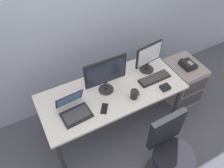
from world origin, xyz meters
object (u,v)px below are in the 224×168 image
at_px(monitor_side, 149,56).
at_px(trackball_mouse, 165,87).
at_px(office_chair, 169,155).
at_px(monitor_main, 106,74).
at_px(file_cabinet, 181,82).
at_px(cell_phone, 104,109).
at_px(laptop, 74,109).
at_px(coffee_mug, 134,94).
at_px(desk_phone, 187,65).
at_px(keyboard, 154,78).

distance_m(monitor_side, trackball_mouse, 0.42).
distance_m(office_chair, monitor_main, 1.10).
bearing_deg(file_cabinet, cell_phone, -172.52).
distance_m(laptop, coffee_mug, 0.69).
xyz_separation_m(laptop, trackball_mouse, (1.08, -0.18, -0.03)).
relative_size(desk_phone, office_chair, 0.21).
bearing_deg(desk_phone, monitor_side, 165.20).
relative_size(monitor_side, coffee_mug, 3.57).
relative_size(coffee_mug, cell_phone, 0.78).
distance_m(desk_phone, monitor_main, 1.22).
bearing_deg(monitor_main, office_chair, -72.75).
bearing_deg(monitor_side, keyboard, -92.66).
height_order(file_cabinet, trackball_mouse, trackball_mouse).
bearing_deg(monitor_main, coffee_mug, -47.20).
xyz_separation_m(desk_phone, office_chair, (-0.89, -0.83, -0.25)).
bearing_deg(monitor_side, laptop, -169.71).
bearing_deg(file_cabinet, office_chair, -136.69).
distance_m(keyboard, trackball_mouse, 0.19).
relative_size(desk_phone, monitor_main, 0.40).
xyz_separation_m(monitor_main, coffee_mug, (0.23, -0.25, -0.21)).
distance_m(keyboard, laptop, 1.06).
relative_size(keyboard, laptop, 1.25).
bearing_deg(coffee_mug, cell_phone, 178.43).
relative_size(monitor_main, monitor_side, 1.25).
height_order(file_cabinet, cell_phone, cell_phone).
distance_m(desk_phone, keyboard, 0.57).
bearing_deg(coffee_mug, trackball_mouse, -8.14).
bearing_deg(office_chair, cell_phone, 122.36).
distance_m(file_cabinet, laptop, 1.69).
distance_m(monitor_main, coffee_mug, 0.40).
height_order(keyboard, coffee_mug, coffee_mug).
distance_m(file_cabinet, office_chair, 1.24).
xyz_separation_m(monitor_side, coffee_mug, (-0.39, -0.32, -0.17)).
height_order(desk_phone, monitor_side, monitor_side).
xyz_separation_m(office_chair, monitor_side, (0.33, 0.98, 0.50)).
xyz_separation_m(desk_phone, trackball_mouse, (-0.55, -0.23, 0.05)).
distance_m(file_cabinet, coffee_mug, 1.07).
relative_size(monitor_main, cell_phone, 3.49).
distance_m(monitor_side, laptop, 1.10).
xyz_separation_m(desk_phone, monitor_main, (-1.18, 0.08, 0.29)).
xyz_separation_m(keyboard, coffee_mug, (-0.38, -0.13, 0.04)).
xyz_separation_m(desk_phone, laptop, (-1.63, -0.05, 0.08)).
relative_size(office_chair, keyboard, 2.30).
height_order(monitor_side, keyboard, monitor_side).
xyz_separation_m(office_chair, keyboard, (0.32, 0.80, 0.29)).
bearing_deg(laptop, monitor_main, 15.77).
distance_m(office_chair, keyboard, 0.91).
xyz_separation_m(monitor_main, cell_phone, (-0.14, -0.24, -0.26)).
bearing_deg(file_cabinet, trackball_mouse, -156.62).
relative_size(file_cabinet, monitor_main, 1.31).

